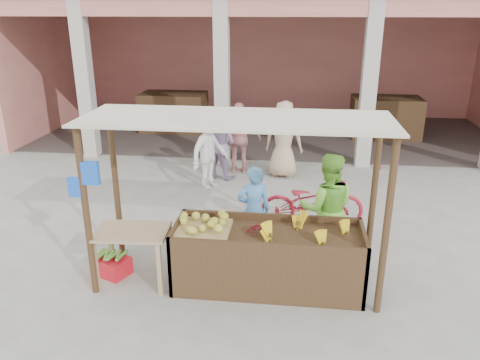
# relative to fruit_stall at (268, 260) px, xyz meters

# --- Properties ---
(ground) EXTENTS (60.00, 60.00, 0.00)m
(ground) POSITION_rel_fruit_stall_xyz_m (-0.50, 0.00, -0.40)
(ground) COLOR gray
(ground) RESTS_ON ground
(market_building) EXTENTS (14.40, 6.40, 4.20)m
(market_building) POSITION_rel_fruit_stall_xyz_m (-0.45, 8.93, 2.30)
(market_building) COLOR #DE8474
(market_building) RESTS_ON ground
(fruit_stall) EXTENTS (2.60, 0.95, 0.80)m
(fruit_stall) POSITION_rel_fruit_stall_xyz_m (0.00, 0.00, 0.00)
(fruit_stall) COLOR #482E1D
(fruit_stall) RESTS_ON ground
(stall_awning) EXTENTS (4.09, 1.35, 2.39)m
(stall_awning) POSITION_rel_fruit_stall_xyz_m (-0.51, 0.06, 1.58)
(stall_awning) COLOR #482E1D
(stall_awning) RESTS_ON ground
(banana_heap) EXTENTS (1.18, 0.64, 0.21)m
(banana_heap) POSITION_rel_fruit_stall_xyz_m (0.53, -0.02, 0.51)
(banana_heap) COLOR yellow
(banana_heap) RESTS_ON fruit_stall
(melon_tray) EXTENTS (0.76, 0.66, 0.20)m
(melon_tray) POSITION_rel_fruit_stall_xyz_m (-0.91, -0.02, 0.49)
(melon_tray) COLOR #A38854
(melon_tray) RESTS_ON fruit_stall
(berry_heap) EXTENTS (0.40, 0.33, 0.13)m
(berry_heap) POSITION_rel_fruit_stall_xyz_m (-0.12, 0.01, 0.46)
(berry_heap) COLOR maroon
(berry_heap) RESTS_ON fruit_stall
(side_table) EXTENTS (1.04, 0.73, 0.81)m
(side_table) POSITION_rel_fruit_stall_xyz_m (-1.88, -0.13, 0.27)
(side_table) COLOR tan
(side_table) RESTS_ON ground
(papaya_pile) EXTENTS (0.62, 0.36, 0.18)m
(papaya_pile) POSITION_rel_fruit_stall_xyz_m (-1.88, -0.13, 0.50)
(papaya_pile) COLOR #549731
(papaya_pile) RESTS_ON side_table
(red_crate) EXTENTS (0.62, 0.55, 0.27)m
(red_crate) POSITION_rel_fruit_stall_xyz_m (-2.30, 0.03, -0.27)
(red_crate) COLOR red
(red_crate) RESTS_ON ground
(plantain_bundle) EXTENTS (0.39, 0.27, 0.08)m
(plantain_bundle) POSITION_rel_fruit_stall_xyz_m (-2.30, 0.03, -0.10)
(plantain_bundle) COLOR #5D9837
(plantain_bundle) RESTS_ON red_crate
(produce_sacks) EXTENTS (0.74, 0.46, 0.56)m
(produce_sacks) POSITION_rel_fruit_stall_xyz_m (2.55, 5.37, -0.12)
(produce_sacks) COLOR maroon
(produce_sacks) RESTS_ON ground
(vendor_blue) EXTENTS (0.66, 0.55, 1.55)m
(vendor_blue) POSITION_rel_fruit_stall_xyz_m (-0.28, 0.93, 0.38)
(vendor_blue) COLOR #559BDD
(vendor_blue) RESTS_ON ground
(vendor_green) EXTENTS (0.89, 0.53, 1.83)m
(vendor_green) POSITION_rel_fruit_stall_xyz_m (0.83, 0.80, 0.51)
(vendor_green) COLOR #7ECF41
(vendor_green) RESTS_ON ground
(motorcycle) EXTENTS (0.89, 1.98, 1.00)m
(motorcycle) POSITION_rel_fruit_stall_xyz_m (0.65, 1.96, 0.10)
(motorcycle) COLOR maroon
(motorcycle) RESTS_ON ground
(shopper_a) EXTENTS (1.08, 1.29, 1.80)m
(shopper_a) POSITION_rel_fruit_stall_xyz_m (-1.48, 3.71, 0.50)
(shopper_a) COLOR silver
(shopper_a) RESTS_ON ground
(shopper_b) EXTENTS (1.08, 0.63, 1.78)m
(shopper_b) POSITION_rel_fruit_stall_xyz_m (-0.96, 4.76, 0.49)
(shopper_b) COLOR #D28B8B
(shopper_b) RESTS_ON ground
(shopper_c) EXTENTS (1.03, 0.76, 1.95)m
(shopper_c) POSITION_rel_fruit_stall_xyz_m (0.07, 4.62, 0.58)
(shopper_c) COLOR tan
(shopper_c) RESTS_ON ground
(shopper_f) EXTENTS (0.98, 0.78, 1.75)m
(shopper_f) POSITION_rel_fruit_stall_xyz_m (-1.37, 4.39, 0.48)
(shopper_f) COLOR #9A7FA6
(shopper_f) RESTS_ON ground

